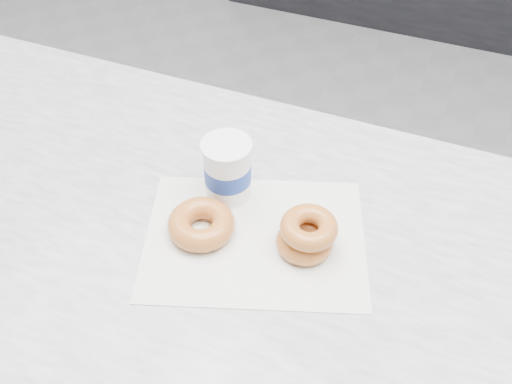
{
  "coord_description": "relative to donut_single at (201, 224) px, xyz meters",
  "views": [
    {
      "loc": [
        0.12,
        -1.1,
        1.58
      ],
      "look_at": [
        -0.11,
        -0.51,
        0.94
      ],
      "focal_mm": 40.0,
      "sensor_mm": 36.0,
      "label": 1
    }
  ],
  "objects": [
    {
      "name": "donut_stack",
      "position": [
        0.16,
        0.03,
        0.01
      ],
      "size": [
        0.09,
        0.09,
        0.06
      ],
      "color": "#CA8337",
      "rests_on": "wax_paper"
    },
    {
      "name": "wax_paper",
      "position": [
        0.08,
        0.02,
        -0.02
      ],
      "size": [
        0.41,
        0.36,
        0.0
      ],
      "primitive_type": "cube",
      "rotation": [
        0.0,
        0.0,
        0.33
      ],
      "color": "silver",
      "rests_on": "counter"
    },
    {
      "name": "coffee_cup",
      "position": [
        0.0,
        0.09,
        0.04
      ],
      "size": [
        0.1,
        0.1,
        0.11
      ],
      "rotation": [
        0.0,
        0.0,
        -0.36
      ],
      "color": "white",
      "rests_on": "counter"
    },
    {
      "name": "ground",
      "position": [
        0.18,
        0.59,
        -0.92
      ],
      "size": [
        5.0,
        5.0,
        0.0
      ],
      "primitive_type": "plane",
      "color": "gray",
      "rests_on": "ground"
    },
    {
      "name": "donut_single",
      "position": [
        0.0,
        0.0,
        0.0
      ],
      "size": [
        0.14,
        0.14,
        0.04
      ],
      "primitive_type": "torus",
      "rotation": [
        0.0,
        0.0,
        0.39
      ],
      "color": "#CA8337",
      "rests_on": "wax_paper"
    }
  ]
}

